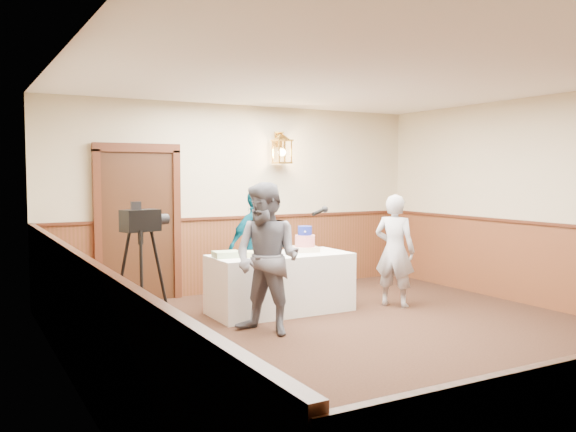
% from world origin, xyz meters
% --- Properties ---
extents(ground, '(7.00, 7.00, 0.00)m').
position_xyz_m(ground, '(0.00, 0.00, 0.00)').
color(ground, black).
rests_on(ground, ground).
extents(room_shell, '(6.02, 7.02, 2.81)m').
position_xyz_m(room_shell, '(-0.05, 0.45, 1.52)').
color(room_shell, beige).
rests_on(room_shell, ground).
extents(display_table, '(1.80, 0.80, 0.75)m').
position_xyz_m(display_table, '(-0.19, 1.90, 0.38)').
color(display_table, white).
rests_on(display_table, ground).
extents(tiered_cake, '(0.40, 0.40, 0.34)m').
position_xyz_m(tiered_cake, '(0.22, 1.98, 0.88)').
color(tiered_cake, beige).
rests_on(tiered_cake, display_table).
extents(sheet_cake_yellow, '(0.39, 0.35, 0.07)m').
position_xyz_m(sheet_cake_yellow, '(-0.56, 1.84, 0.78)').
color(sheet_cake_yellow, '#DEE287').
rests_on(sheet_cake_yellow, display_table).
extents(sheet_cake_green, '(0.35, 0.29, 0.07)m').
position_xyz_m(sheet_cake_green, '(-0.91, 1.95, 0.79)').
color(sheet_cake_green, '#A2CA8F').
rests_on(sheet_cake_green, display_table).
extents(interviewer, '(1.56, 1.03, 1.68)m').
position_xyz_m(interviewer, '(-0.82, 1.04, 0.84)').
color(interviewer, slate).
rests_on(interviewer, ground).
extents(baker, '(0.59, 0.66, 1.50)m').
position_xyz_m(baker, '(1.30, 1.46, 0.75)').
color(baker, '#A1A2A8').
rests_on(baker, ground).
extents(assistant_p, '(0.96, 0.52, 1.56)m').
position_xyz_m(assistant_p, '(-0.21, 2.52, 0.78)').
color(assistant_p, '#034054').
rests_on(assistant_p, ground).
extents(tv_camera_rig, '(0.56, 0.52, 1.43)m').
position_xyz_m(tv_camera_rig, '(-2.28, 0.84, 0.64)').
color(tv_camera_rig, black).
rests_on(tv_camera_rig, ground).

